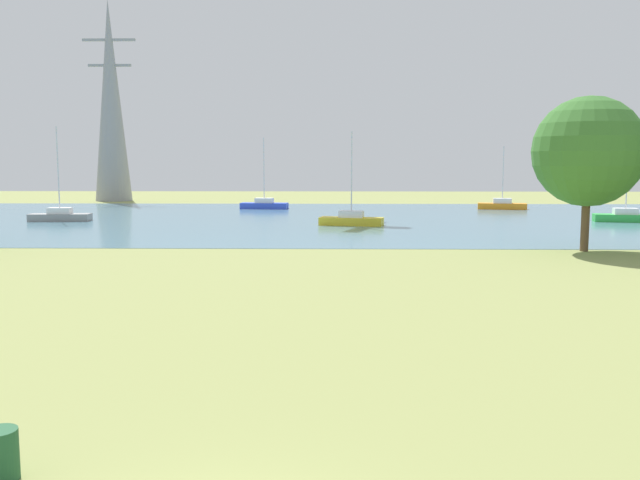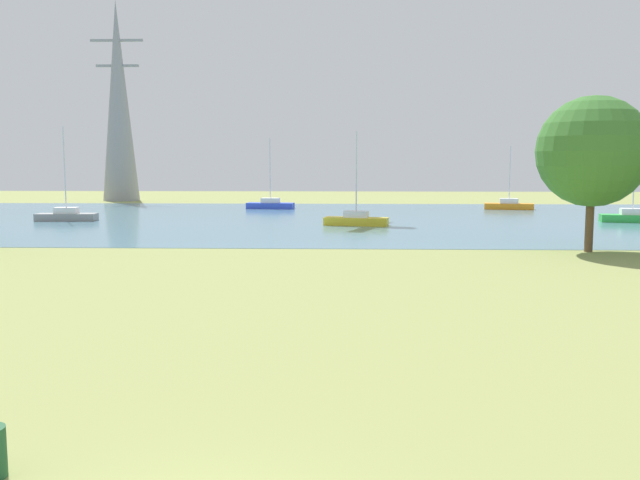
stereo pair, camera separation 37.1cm
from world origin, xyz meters
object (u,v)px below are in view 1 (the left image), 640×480
at_px(sailboat_orange, 502,205).
at_px(sailboat_green, 625,216).
at_px(sailboat_gray, 60,216).
at_px(tree_mid_shore, 588,152).
at_px(electricity_pylon, 111,101).
at_px(sailboat_blue, 264,204).
at_px(litter_bin, 0,455).
at_px(sailboat_yellow, 351,219).

height_order(sailboat_orange, sailboat_green, sailboat_green).
relative_size(sailboat_gray, tree_mid_shore, 0.91).
height_order(sailboat_gray, electricity_pylon, electricity_pylon).
bearing_deg(sailboat_green, sailboat_blue, 154.83).
distance_m(litter_bin, tree_mid_shore, 33.45).
bearing_deg(sailboat_orange, sailboat_blue, 179.83).
distance_m(litter_bin, sailboat_yellow, 42.25).
xyz_separation_m(litter_bin, sailboat_gray, (-17.18, 44.89, 0.07)).
distance_m(sailboat_blue, sailboat_green, 33.80).
relative_size(litter_bin, tree_mid_shore, 0.10).
height_order(litter_bin, sailboat_blue, sailboat_blue).
xyz_separation_m(sailboat_gray, sailboat_green, (45.74, 0.32, -0.00)).
xyz_separation_m(sailboat_green, sailboat_yellow, (-22.12, -3.45, -0.00)).
relative_size(sailboat_orange, sailboat_yellow, 0.89).
height_order(sailboat_green, electricity_pylon, electricity_pylon).
relative_size(sailboat_orange, sailboat_green, 0.87).
distance_m(sailboat_gray, electricity_pylon, 31.46).
height_order(litter_bin, sailboat_orange, sailboat_orange).
bearing_deg(sailboat_gray, sailboat_yellow, -7.55).
distance_m(sailboat_yellow, tree_mid_shore, 19.69).
xyz_separation_m(sailboat_blue, electricity_pylon, (-20.03, 14.13, 11.65)).
relative_size(sailboat_yellow, tree_mid_shore, 0.85).
relative_size(litter_bin, sailboat_orange, 0.13).
height_order(sailboat_orange, tree_mid_shore, tree_mid_shore).
relative_size(litter_bin, sailboat_green, 0.11).
height_order(litter_bin, sailboat_green, sailboat_green).
height_order(sailboat_gray, sailboat_yellow, sailboat_gray).
distance_m(sailboat_gray, sailboat_yellow, 23.83).
distance_m(tree_mid_shore, electricity_pylon, 62.24).
bearing_deg(sailboat_green, litter_bin, -122.28).
distance_m(sailboat_gray, sailboat_orange, 41.99).
bearing_deg(tree_mid_shore, sailboat_gray, 153.84).
bearing_deg(sailboat_green, sailboat_orange, 114.05).
height_order(sailboat_blue, sailboat_green, sailboat_green).
xyz_separation_m(sailboat_gray, sailboat_yellow, (23.62, -3.13, -0.01)).
xyz_separation_m(sailboat_orange, sailboat_green, (6.38, -14.30, 0.01)).
distance_m(sailboat_gray, sailboat_green, 45.74).
bearing_deg(sailboat_orange, sailboat_gray, -159.62).
bearing_deg(sailboat_gray, sailboat_green, 0.40).
bearing_deg(sailboat_orange, sailboat_green, -65.95).
height_order(sailboat_blue, tree_mid_shore, tree_mid_shore).
bearing_deg(tree_mid_shore, sailboat_blue, 122.75).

